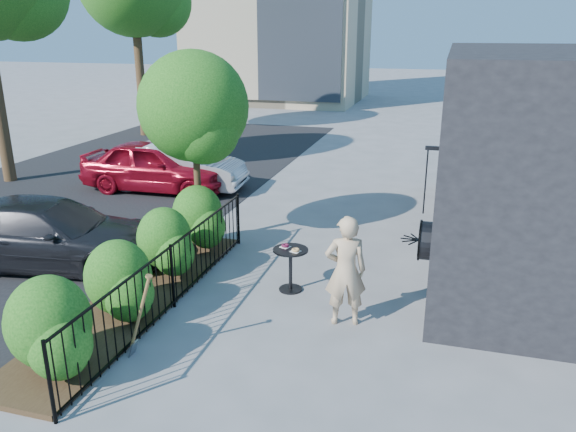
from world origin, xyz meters
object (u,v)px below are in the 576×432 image
(cafe_table, at_px, (291,262))
(car_darkgrey, at_px, (49,234))
(patio_tree, at_px, (196,114))
(woman, at_px, (346,271))
(car_silver, at_px, (175,166))
(car_red, at_px, (156,166))
(shovel, at_px, (139,320))

(cafe_table, relative_size, car_darkgrey, 0.18)
(patio_tree, xyz_separation_m, woman, (3.52, -2.50, -1.89))
(car_silver, bearing_deg, car_red, 120.18)
(woman, distance_m, car_silver, 8.73)
(woman, bearing_deg, car_darkgrey, -23.28)
(patio_tree, xyz_separation_m, cafe_table, (2.41, -1.62, -2.23))
(patio_tree, xyz_separation_m, car_red, (-2.95, 3.50, -2.05))
(woman, bearing_deg, car_silver, -62.78)
(patio_tree, height_order, woman, patio_tree)
(car_silver, bearing_deg, cafe_table, -141.79)
(cafe_table, xyz_separation_m, car_darkgrey, (-4.74, -0.20, 0.11))
(shovel, bearing_deg, patio_tree, 103.09)
(cafe_table, bearing_deg, shovel, -118.71)
(woman, xyz_separation_m, shovel, (-2.54, -1.72, -0.31))
(patio_tree, distance_m, woman, 4.71)
(woman, distance_m, car_red, 8.83)
(car_red, bearing_deg, shovel, -154.59)
(shovel, height_order, car_red, car_red)
(woman, height_order, car_silver, woman)
(woman, relative_size, car_darkgrey, 0.39)
(cafe_table, distance_m, shovel, 2.97)
(shovel, bearing_deg, car_darkgrey, 144.09)
(patio_tree, relative_size, car_red, 0.94)
(woman, height_order, shovel, woman)
(woman, xyz_separation_m, car_silver, (-6.05, 6.29, -0.22))
(car_red, xyz_separation_m, car_darkgrey, (0.62, -5.33, -0.07))
(car_darkgrey, bearing_deg, shovel, -135.90)
(car_red, bearing_deg, cafe_table, -135.30)
(cafe_table, height_order, car_silver, car_silver)
(woman, distance_m, car_darkgrey, 5.90)
(patio_tree, bearing_deg, cafe_table, -33.98)
(woman, bearing_deg, car_red, -59.56)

